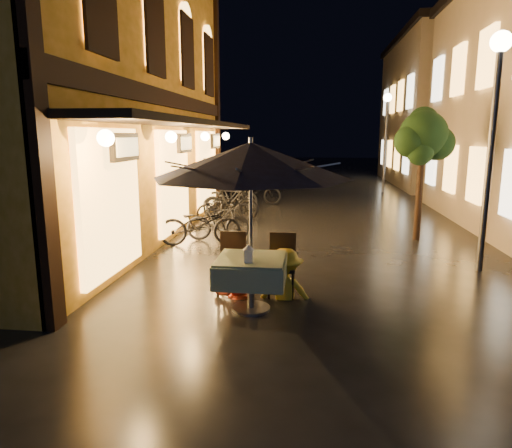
# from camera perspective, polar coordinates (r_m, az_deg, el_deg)

# --- Properties ---
(ground) EXTENTS (90.00, 90.00, 0.00)m
(ground) POSITION_cam_1_polar(r_m,az_deg,el_deg) (7.09, 7.80, -9.62)
(ground) COLOR black
(ground) RESTS_ON ground
(west_building) EXTENTS (5.90, 11.40, 7.40)m
(west_building) POSITION_cam_1_polar(r_m,az_deg,el_deg) (12.07, -21.50, 16.14)
(west_building) COLOR #BC881D
(west_building) RESTS_ON ground
(east_building_far) EXTENTS (7.30, 10.30, 7.30)m
(east_building_far) POSITION_cam_1_polar(r_m,az_deg,el_deg) (25.82, 24.80, 12.69)
(east_building_far) COLOR #B39E8E
(east_building_far) RESTS_ON ground
(street_tree) EXTENTS (1.43, 1.20, 3.15)m
(street_tree) POSITION_cam_1_polar(r_m,az_deg,el_deg) (11.44, 20.22, 10.06)
(street_tree) COLOR black
(street_tree) RESTS_ON ground
(streetlamp_near) EXTENTS (0.36, 0.36, 4.23)m
(streetlamp_near) POSITION_cam_1_polar(r_m,az_deg,el_deg) (9.20, 27.66, 12.50)
(streetlamp_near) COLOR #59595E
(streetlamp_near) RESTS_ON ground
(streetlamp_far) EXTENTS (0.36, 0.36, 4.23)m
(streetlamp_far) POSITION_cam_1_polar(r_m,az_deg,el_deg) (20.88, 15.96, 11.85)
(streetlamp_far) COLOR #59595E
(streetlamp_far) RESTS_ON ground
(cafe_table) EXTENTS (0.99, 0.99, 0.78)m
(cafe_table) POSITION_cam_1_polar(r_m,az_deg,el_deg) (6.55, -0.64, -5.85)
(cafe_table) COLOR #59595E
(cafe_table) RESTS_ON ground
(patio_umbrella) EXTENTS (2.77, 2.77, 2.46)m
(patio_umbrella) POSITION_cam_1_polar(r_m,az_deg,el_deg) (6.27, -0.67, 7.93)
(patio_umbrella) COLOR #59595E
(patio_umbrella) RESTS_ON ground
(cafe_chair_left) EXTENTS (0.42, 0.42, 0.97)m
(cafe_chair_left) POSITION_cam_1_polar(r_m,az_deg,el_deg) (7.32, -2.99, -4.43)
(cafe_chair_left) COLOR black
(cafe_chair_left) RESTS_ON ground
(cafe_chair_right) EXTENTS (0.42, 0.42, 0.97)m
(cafe_chair_right) POSITION_cam_1_polar(r_m,az_deg,el_deg) (7.23, 3.29, -4.63)
(cafe_chair_right) COLOR black
(cafe_chair_right) RESTS_ON ground
(table_lantern) EXTENTS (0.16, 0.16, 0.25)m
(table_lantern) POSITION_cam_1_polar(r_m,az_deg,el_deg) (6.22, -0.94, -3.59)
(table_lantern) COLOR white
(table_lantern) RESTS_ON cafe_table
(person_orange) EXTENTS (0.81, 0.71, 1.42)m
(person_orange) POSITION_cam_1_polar(r_m,az_deg,el_deg) (7.12, -2.65, -3.42)
(person_orange) COLOR #E14729
(person_orange) RESTS_ON ground
(person_yellow) EXTENTS (1.00, 0.61, 1.51)m
(person_yellow) POSITION_cam_1_polar(r_m,az_deg,el_deg) (7.03, 3.69, -3.25)
(person_yellow) COLOR yellow
(person_yellow) RESTS_ON ground
(bicycle_0) EXTENTS (1.97, 1.09, 0.98)m
(bicycle_0) POSITION_cam_1_polar(r_m,az_deg,el_deg) (10.49, -7.00, -0.01)
(bicycle_0) COLOR black
(bicycle_0) RESTS_ON ground
(bicycle_1) EXTENTS (1.56, 0.66, 0.91)m
(bicycle_1) POSITION_cam_1_polar(r_m,az_deg,el_deg) (10.94, -4.75, 0.31)
(bicycle_1) COLOR black
(bicycle_1) RESTS_ON ground
(bicycle_2) EXTENTS (1.71, 1.02, 0.85)m
(bicycle_2) POSITION_cam_1_polar(r_m,az_deg,el_deg) (13.19, -3.95, 2.04)
(bicycle_2) COLOR black
(bicycle_2) RESTS_ON ground
(bicycle_3) EXTENTS (1.76, 0.58, 1.05)m
(bicycle_3) POSITION_cam_1_polar(r_m,az_deg,el_deg) (13.71, -3.23, 2.82)
(bicycle_3) COLOR black
(bicycle_3) RESTS_ON ground
(bicycle_4) EXTENTS (1.87, 1.12, 0.93)m
(bicycle_4) POSITION_cam_1_polar(r_m,az_deg,el_deg) (13.83, -3.17, 2.63)
(bicycle_4) COLOR black
(bicycle_4) RESTS_ON ground
(bicycle_5) EXTENTS (1.79, 0.74, 1.04)m
(bicycle_5) POSITION_cam_1_polar(r_m,az_deg,el_deg) (15.01, -3.12, 3.53)
(bicycle_5) COLOR black
(bicycle_5) RESTS_ON ground
(bicycle_6) EXTENTS (1.88, 0.74, 0.97)m
(bicycle_6) POSITION_cam_1_polar(r_m,az_deg,el_deg) (16.52, -0.08, 4.12)
(bicycle_6) COLOR black
(bicycle_6) RESTS_ON ground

